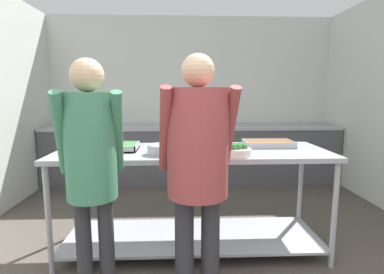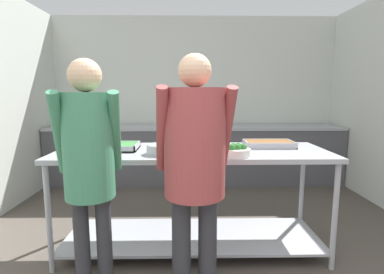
{
  "view_description": "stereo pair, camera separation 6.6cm",
  "coord_description": "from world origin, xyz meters",
  "px_view_note": "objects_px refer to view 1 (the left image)",
  "views": [
    {
      "loc": [
        -0.2,
        -0.72,
        1.42
      ],
      "look_at": [
        -0.08,
        1.96,
        1.03
      ],
      "focal_mm": 28.0,
      "sensor_mm": 36.0,
      "label": 1
    },
    {
      "loc": [
        -0.13,
        -0.72,
        1.42
      ],
      "look_at": [
        -0.08,
        1.96,
        1.03
      ],
      "focal_mm": 28.0,
      "sensor_mm": 36.0,
      "label": 2
    }
  ],
  "objects_px": {
    "plate_stack": "(204,150)",
    "guest_serving_left": "(198,156)",
    "serving_tray_roast": "(112,147)",
    "guest_serving_right": "(91,156)",
    "serving_tray_vegetables": "(268,144)",
    "broccoli_bowl": "(238,151)",
    "water_bottle": "(221,119)",
    "sauce_pan": "(163,149)"
  },
  "relations": [
    {
      "from": "plate_stack",
      "to": "guest_serving_left",
      "type": "bearing_deg",
      "value": -99.67
    },
    {
      "from": "serving_tray_roast",
      "to": "guest_serving_right",
      "type": "bearing_deg",
      "value": -87.81
    },
    {
      "from": "plate_stack",
      "to": "guest_serving_right",
      "type": "xyz_separation_m",
      "value": [
        -0.77,
        -0.5,
        0.06
      ]
    },
    {
      "from": "serving_tray_roast",
      "to": "guest_serving_right",
      "type": "relative_size",
      "value": 0.28
    },
    {
      "from": "serving_tray_vegetables",
      "to": "broccoli_bowl",
      "type": "bearing_deg",
      "value": -131.7
    },
    {
      "from": "plate_stack",
      "to": "water_bottle",
      "type": "bearing_deg",
      "value": 78.73
    },
    {
      "from": "broccoli_bowl",
      "to": "guest_serving_left",
      "type": "xyz_separation_m",
      "value": [
        -0.35,
        -0.43,
        0.05
      ]
    },
    {
      "from": "sauce_pan",
      "to": "water_bottle",
      "type": "relative_size",
      "value": 1.49
    },
    {
      "from": "broccoli_bowl",
      "to": "guest_serving_right",
      "type": "relative_size",
      "value": 0.13
    },
    {
      "from": "plate_stack",
      "to": "guest_serving_left",
      "type": "height_order",
      "value": "guest_serving_left"
    },
    {
      "from": "serving_tray_vegetables",
      "to": "water_bottle",
      "type": "height_order",
      "value": "water_bottle"
    },
    {
      "from": "serving_tray_vegetables",
      "to": "water_bottle",
      "type": "bearing_deg",
      "value": 95.01
    },
    {
      "from": "serving_tray_roast",
      "to": "water_bottle",
      "type": "bearing_deg",
      "value": 58.77
    },
    {
      "from": "plate_stack",
      "to": "water_bottle",
      "type": "relative_size",
      "value": 0.93
    },
    {
      "from": "broccoli_bowl",
      "to": "guest_serving_right",
      "type": "distance_m",
      "value": 1.11
    },
    {
      "from": "broccoli_bowl",
      "to": "guest_serving_left",
      "type": "bearing_deg",
      "value": -128.89
    },
    {
      "from": "broccoli_bowl",
      "to": "guest_serving_right",
      "type": "xyz_separation_m",
      "value": [
        -1.03,
        -0.41,
        0.05
      ]
    },
    {
      "from": "serving_tray_roast",
      "to": "water_bottle",
      "type": "relative_size",
      "value": 1.78
    },
    {
      "from": "water_bottle",
      "to": "guest_serving_right",
      "type": "bearing_deg",
      "value": -113.88
    },
    {
      "from": "water_bottle",
      "to": "plate_stack",
      "type": "bearing_deg",
      "value": -101.27
    },
    {
      "from": "serving_tray_vegetables",
      "to": "guest_serving_right",
      "type": "distance_m",
      "value": 1.63
    },
    {
      "from": "broccoli_bowl",
      "to": "water_bottle",
      "type": "xyz_separation_m",
      "value": [
        0.2,
        2.36,
        0.05
      ]
    },
    {
      "from": "serving_tray_roast",
      "to": "water_bottle",
      "type": "height_order",
      "value": "water_bottle"
    },
    {
      "from": "plate_stack",
      "to": "water_bottle",
      "type": "xyz_separation_m",
      "value": [
        0.45,
        2.28,
        0.06
      ]
    },
    {
      "from": "sauce_pan",
      "to": "guest_serving_right",
      "type": "height_order",
      "value": "guest_serving_right"
    },
    {
      "from": "guest_serving_left",
      "to": "sauce_pan",
      "type": "bearing_deg",
      "value": 115.95
    },
    {
      "from": "sauce_pan",
      "to": "plate_stack",
      "type": "distance_m",
      "value": 0.34
    },
    {
      "from": "serving_tray_roast",
      "to": "serving_tray_vegetables",
      "type": "distance_m",
      "value": 1.43
    },
    {
      "from": "plate_stack",
      "to": "serving_tray_roast",
      "type": "bearing_deg",
      "value": 165.35
    },
    {
      "from": "guest_serving_left",
      "to": "water_bottle",
      "type": "height_order",
      "value": "guest_serving_left"
    },
    {
      "from": "water_bottle",
      "to": "sauce_pan",
      "type": "bearing_deg",
      "value": -109.39
    },
    {
      "from": "serving_tray_roast",
      "to": "plate_stack",
      "type": "height_order",
      "value": "plate_stack"
    },
    {
      "from": "serving_tray_roast",
      "to": "guest_serving_left",
      "type": "distance_m",
      "value": 1.02
    },
    {
      "from": "sauce_pan",
      "to": "broccoli_bowl",
      "type": "xyz_separation_m",
      "value": [
        0.6,
        -0.1,
        -0.0
      ]
    },
    {
      "from": "serving_tray_vegetables",
      "to": "guest_serving_left",
      "type": "height_order",
      "value": "guest_serving_left"
    },
    {
      "from": "guest_serving_left",
      "to": "water_bottle",
      "type": "xyz_separation_m",
      "value": [
        0.54,
        2.79,
        0.0
      ]
    },
    {
      "from": "plate_stack",
      "to": "broccoli_bowl",
      "type": "xyz_separation_m",
      "value": [
        0.26,
        -0.08,
        0.01
      ]
    },
    {
      "from": "sauce_pan",
      "to": "broccoli_bowl",
      "type": "distance_m",
      "value": 0.61
    },
    {
      "from": "serving_tray_vegetables",
      "to": "guest_serving_right",
      "type": "bearing_deg",
      "value": -149.56
    },
    {
      "from": "guest_serving_right",
      "to": "sauce_pan",
      "type": "bearing_deg",
      "value": 49.69
    },
    {
      "from": "guest_serving_right",
      "to": "water_bottle",
      "type": "xyz_separation_m",
      "value": [
        1.23,
        2.78,
        0.0
      ]
    },
    {
      "from": "plate_stack",
      "to": "guest_serving_right",
      "type": "height_order",
      "value": "guest_serving_right"
    }
  ]
}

